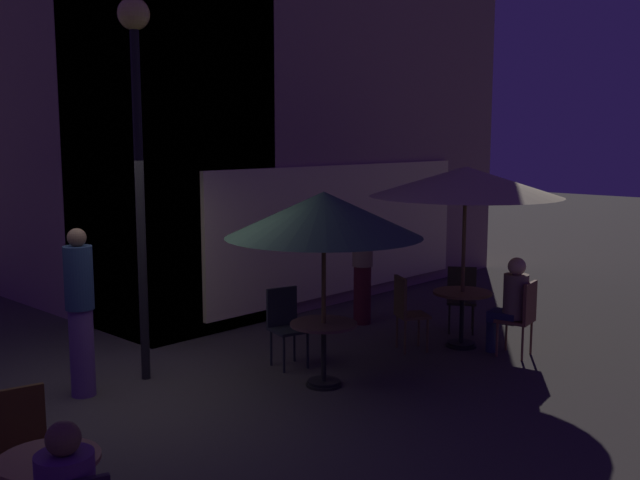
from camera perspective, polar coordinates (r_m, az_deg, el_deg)
ground_plane at (r=8.27m, az=-14.30°, el=-11.72°), size 60.00×60.00×0.00m
cafe_building at (r=13.03m, az=-7.71°, el=17.35°), size 8.34×6.43×9.77m
street_lamp_near_corner at (r=8.39m, az=-14.03°, el=9.83°), size 0.35×0.35×4.24m
cafe_table_0 at (r=8.21m, az=0.29°, el=-7.73°), size 0.75×0.75×0.72m
cafe_table_1 at (r=9.87m, az=10.98°, el=-5.03°), size 0.77×0.77×0.74m
patio_umbrella_0 at (r=7.94m, az=0.30°, el=1.94°), size 2.16×2.16×2.17m
patio_umbrella_1 at (r=9.64m, az=11.24°, el=4.42°), size 2.48×2.48×2.38m
cafe_chair_0 at (r=8.93m, az=-2.70°, el=-6.22°), size 0.50×0.50×0.95m
cafe_chair_1 at (r=10.70m, az=10.94°, el=-4.10°), size 0.57×0.57×0.91m
cafe_chair_2 at (r=9.57m, az=6.69°, el=-5.20°), size 0.53×0.53×0.98m
cafe_chair_3 at (r=9.59m, az=15.46°, el=-5.46°), size 0.47×0.47×0.97m
cafe_chair_5 at (r=5.97m, az=-22.28°, el=-14.33°), size 0.50×0.50×0.94m
patron_seated_0 at (r=9.60m, az=14.63°, el=-4.53°), size 0.37×0.52×1.26m
patron_standing_2 at (r=8.21m, az=-18.13°, el=-5.27°), size 0.30×0.30×1.81m
patron_standing_3 at (r=10.83m, az=3.32°, el=-2.09°), size 0.30×0.30×1.68m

